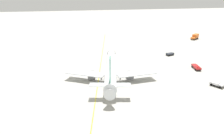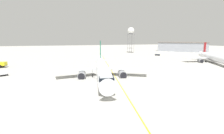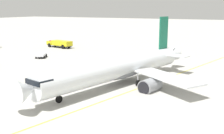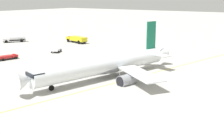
% 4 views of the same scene
% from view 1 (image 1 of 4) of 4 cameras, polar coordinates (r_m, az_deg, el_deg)
% --- Properties ---
extents(ground_plane, '(600.00, 600.00, 0.00)m').
position_cam_1_polar(ground_plane, '(73.34, -0.36, -3.99)').
color(ground_plane, '#ADAAA3').
extents(airliner_main, '(40.96, 30.78, 12.32)m').
position_cam_1_polar(airliner_main, '(75.99, -0.32, -0.84)').
color(airliner_main, silver).
rests_on(airliner_main, ground_plane).
extents(catering_truck_truck, '(6.87, 7.92, 3.10)m').
position_cam_1_polar(catering_truck_truck, '(150.74, 21.04, 7.51)').
color(catering_truck_truck, '#232326').
rests_on(catering_truck_truck, ground_plane).
extents(ops_pickup_truck, '(5.90, 3.09, 1.41)m').
position_cam_1_polar(ops_pickup_truck, '(91.69, 21.30, 0.01)').
color(ops_pickup_truck, '#232326').
rests_on(ops_pickup_truck, ground_plane).
extents(pushback_tug_truck, '(4.67, 3.95, 1.30)m').
position_cam_1_polar(pushback_tug_truck, '(77.82, 25.90, -3.99)').
color(pushback_tug_truck, '#232326').
rests_on(pushback_tug_truck, ground_plane).
extents(baggage_truck_truck_extra, '(3.06, 4.36, 1.22)m').
position_cam_1_polar(baggage_truck_truck_extra, '(107.67, 15.01, 3.36)').
color(baggage_truck_truck_extra, '#232326').
rests_on(baggage_truck_truck_extra, ground_plane).
extents(taxiway_centreline, '(152.97, 35.92, 0.01)m').
position_cam_1_polar(taxiway_centreline, '(81.29, -3.34, -1.65)').
color(taxiway_centreline, yellow).
rests_on(taxiway_centreline, ground_plane).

